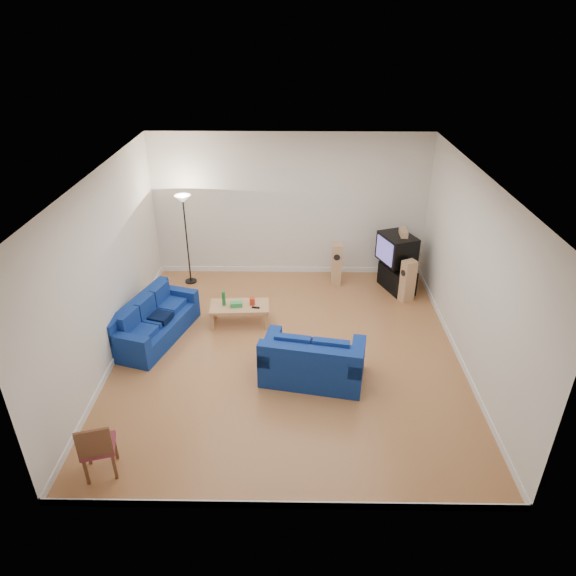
{
  "coord_description": "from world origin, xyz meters",
  "views": [
    {
      "loc": [
        0.11,
        -7.48,
        5.36
      ],
      "look_at": [
        0.0,
        0.4,
        1.1
      ],
      "focal_mm": 32.0,
      "sensor_mm": 36.0,
      "label": 1
    }
  ],
  "objects_px": {
    "sofa_three_seat": "(153,324)",
    "coffee_table": "(240,308)",
    "television": "(397,249)",
    "sofa_loveseat": "(312,364)",
    "tv_stand": "(397,278)"
  },
  "relations": [
    {
      "from": "television",
      "to": "coffee_table",
      "type": "bearing_deg",
      "value": -85.65
    },
    {
      "from": "tv_stand",
      "to": "television",
      "type": "relative_size",
      "value": 0.9
    },
    {
      "from": "television",
      "to": "sofa_loveseat",
      "type": "bearing_deg",
      "value": -51.09
    },
    {
      "from": "coffee_table",
      "to": "tv_stand",
      "type": "bearing_deg",
      "value": 24.15
    },
    {
      "from": "tv_stand",
      "to": "sofa_three_seat",
      "type": "bearing_deg",
      "value": -89.9
    },
    {
      "from": "sofa_loveseat",
      "to": "tv_stand",
      "type": "distance_m",
      "value": 3.71
    },
    {
      "from": "sofa_loveseat",
      "to": "television",
      "type": "relative_size",
      "value": 1.88
    },
    {
      "from": "sofa_loveseat",
      "to": "tv_stand",
      "type": "height_order",
      "value": "sofa_loveseat"
    },
    {
      "from": "sofa_loveseat",
      "to": "tv_stand",
      "type": "relative_size",
      "value": 2.09
    },
    {
      "from": "sofa_three_seat",
      "to": "coffee_table",
      "type": "bearing_deg",
      "value": 124.58
    },
    {
      "from": "tv_stand",
      "to": "television",
      "type": "distance_m",
      "value": 0.68
    },
    {
      "from": "sofa_three_seat",
      "to": "tv_stand",
      "type": "height_order",
      "value": "sofa_three_seat"
    },
    {
      "from": "television",
      "to": "tv_stand",
      "type": "bearing_deg",
      "value": 29.46
    },
    {
      "from": "television",
      "to": "sofa_three_seat",
      "type": "bearing_deg",
      "value": -88.22
    },
    {
      "from": "sofa_three_seat",
      "to": "sofa_loveseat",
      "type": "distance_m",
      "value": 3.15
    }
  ]
}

